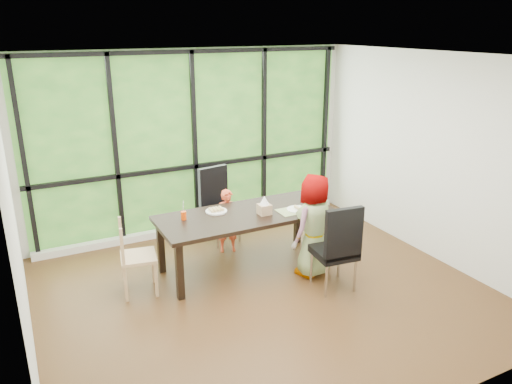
% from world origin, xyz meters
% --- Properties ---
extents(ground, '(5.00, 5.00, 0.00)m').
position_xyz_m(ground, '(0.00, 0.00, 0.00)').
color(ground, black).
rests_on(ground, ground).
extents(back_wall, '(5.00, 0.00, 5.00)m').
position_xyz_m(back_wall, '(0.00, 2.25, 1.35)').
color(back_wall, silver).
rests_on(back_wall, ground).
extents(foliage_backdrop, '(4.80, 0.02, 2.65)m').
position_xyz_m(foliage_backdrop, '(0.00, 2.23, 1.35)').
color(foliage_backdrop, '#274E1E').
rests_on(foliage_backdrop, back_wall).
extents(window_mullions, '(4.80, 0.06, 2.65)m').
position_xyz_m(window_mullions, '(0.00, 2.19, 1.35)').
color(window_mullions, black).
rests_on(window_mullions, back_wall).
extents(window_sill, '(4.80, 0.12, 0.10)m').
position_xyz_m(window_sill, '(0.00, 2.15, 0.05)').
color(window_sill, silver).
rests_on(window_sill, ground).
extents(dining_table, '(2.30, 1.15, 0.75)m').
position_xyz_m(dining_table, '(0.09, 0.68, 0.38)').
color(dining_table, black).
rests_on(dining_table, ground).
extents(chair_window_leather, '(0.53, 0.53, 1.08)m').
position_xyz_m(chair_window_leather, '(0.14, 1.58, 0.54)').
color(chair_window_leather, black).
rests_on(chair_window_leather, ground).
extents(chair_interior_leather, '(0.51, 0.51, 1.08)m').
position_xyz_m(chair_interior_leather, '(0.79, -0.26, 0.54)').
color(chair_interior_leather, black).
rests_on(chair_interior_leather, ground).
extents(chair_end_beech, '(0.47, 0.48, 0.90)m').
position_xyz_m(chair_end_beech, '(-1.29, 0.69, 0.45)').
color(chair_end_beech, tan).
rests_on(chair_end_beech, ground).
extents(child_toddler, '(0.37, 0.29, 0.89)m').
position_xyz_m(child_toddler, '(0.09, 1.24, 0.45)').
color(child_toddler, '#E44D2C').
rests_on(child_toddler, ground).
extents(child_older, '(0.74, 0.61, 1.31)m').
position_xyz_m(child_older, '(0.75, 0.15, 0.65)').
color(child_older, gray).
rests_on(child_older, ground).
extents(placemat, '(0.39, 0.28, 0.01)m').
position_xyz_m(placemat, '(0.67, 0.48, 0.75)').
color(placemat, tan).
rests_on(placemat, dining_table).
extents(plate_far, '(0.27, 0.27, 0.02)m').
position_xyz_m(plate_far, '(-0.21, 0.90, 0.76)').
color(plate_far, white).
rests_on(plate_far, dining_table).
extents(plate_near, '(0.27, 0.27, 0.02)m').
position_xyz_m(plate_near, '(0.74, 0.48, 0.76)').
color(plate_near, white).
rests_on(plate_near, dining_table).
extents(orange_cup, '(0.07, 0.07, 0.10)m').
position_xyz_m(orange_cup, '(-0.67, 0.84, 0.80)').
color(orange_cup, '#F84708').
rests_on(orange_cup, dining_table).
extents(green_cup, '(0.08, 0.08, 0.12)m').
position_xyz_m(green_cup, '(1.00, 0.39, 0.81)').
color(green_cup, green).
rests_on(green_cup, dining_table).
extents(white_mug, '(0.08, 0.08, 0.08)m').
position_xyz_m(white_mug, '(1.14, 0.72, 0.79)').
color(white_mug, white).
rests_on(white_mug, dining_table).
extents(tissue_box, '(0.15, 0.15, 0.13)m').
position_xyz_m(tissue_box, '(0.29, 0.55, 0.81)').
color(tissue_box, tan).
rests_on(tissue_box, dining_table).
extents(crepe_rolls_far, '(0.20, 0.12, 0.04)m').
position_xyz_m(crepe_rolls_far, '(-0.21, 0.90, 0.79)').
color(crepe_rolls_far, tan).
rests_on(crepe_rolls_far, plate_far).
extents(crepe_rolls_near, '(0.05, 0.12, 0.04)m').
position_xyz_m(crepe_rolls_near, '(0.74, 0.48, 0.78)').
color(crepe_rolls_near, tan).
rests_on(crepe_rolls_near, plate_near).
extents(straw_white, '(0.01, 0.04, 0.20)m').
position_xyz_m(straw_white, '(-0.67, 0.84, 0.89)').
color(straw_white, white).
rests_on(straw_white, orange_cup).
extents(straw_pink, '(0.01, 0.04, 0.20)m').
position_xyz_m(straw_pink, '(1.00, 0.39, 0.91)').
color(straw_pink, pink).
rests_on(straw_pink, green_cup).
extents(tissue, '(0.12, 0.12, 0.11)m').
position_xyz_m(tissue, '(0.29, 0.55, 0.93)').
color(tissue, white).
rests_on(tissue, tissue_box).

